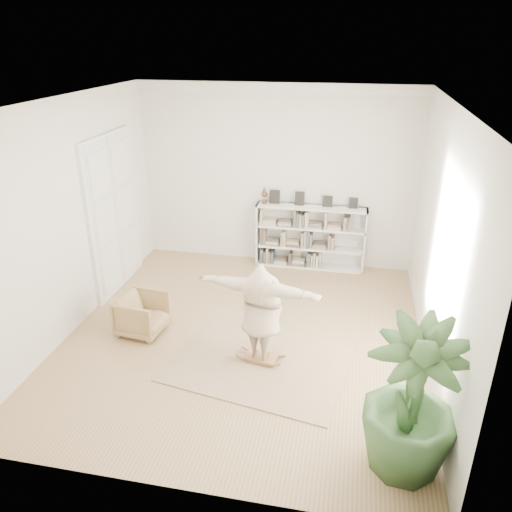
{
  "coord_description": "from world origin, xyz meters",
  "views": [
    {
      "loc": [
        1.53,
        -6.57,
        4.42
      ],
      "look_at": [
        0.12,
        0.4,
        1.23
      ],
      "focal_mm": 35.0,
      "sensor_mm": 36.0,
      "label": 1
    }
  ],
  "objects_px": {
    "houseplant": "(411,400)",
    "rocker_board": "(261,357)",
    "bookshelf": "(310,238)",
    "person": "(261,310)",
    "armchair": "(142,314)"
  },
  "relations": [
    {
      "from": "armchair",
      "to": "houseplant",
      "type": "xyz_separation_m",
      "value": [
        3.92,
        -1.99,
        0.59
      ]
    },
    {
      "from": "bookshelf",
      "to": "armchair",
      "type": "distance_m",
      "value": 3.85
    },
    {
      "from": "bookshelf",
      "to": "houseplant",
      "type": "bearing_deg",
      "value": -72.75
    },
    {
      "from": "houseplant",
      "to": "bookshelf",
      "type": "bearing_deg",
      "value": 107.25
    },
    {
      "from": "armchair",
      "to": "rocker_board",
      "type": "xyz_separation_m",
      "value": [
        2.01,
        -0.4,
        -0.26
      ]
    },
    {
      "from": "person",
      "to": "houseplant",
      "type": "height_order",
      "value": "houseplant"
    },
    {
      "from": "person",
      "to": "armchair",
      "type": "bearing_deg",
      "value": -1.33
    },
    {
      "from": "rocker_board",
      "to": "armchair",
      "type": "bearing_deg",
      "value": 178.67
    },
    {
      "from": "armchair",
      "to": "rocker_board",
      "type": "relative_size",
      "value": 1.37
    },
    {
      "from": "armchair",
      "to": "person",
      "type": "bearing_deg",
      "value": -95.05
    },
    {
      "from": "bookshelf",
      "to": "armchair",
      "type": "bearing_deg",
      "value": -128.08
    },
    {
      "from": "person",
      "to": "rocker_board",
      "type": "bearing_deg",
      "value": -35.04
    },
    {
      "from": "rocker_board",
      "to": "person",
      "type": "xyz_separation_m",
      "value": [
        0.0,
        -0.0,
        0.81
      ]
    },
    {
      "from": "armchair",
      "to": "person",
      "type": "relative_size",
      "value": 0.38
    },
    {
      "from": "houseplant",
      "to": "rocker_board",
      "type": "bearing_deg",
      "value": 140.13
    }
  ]
}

